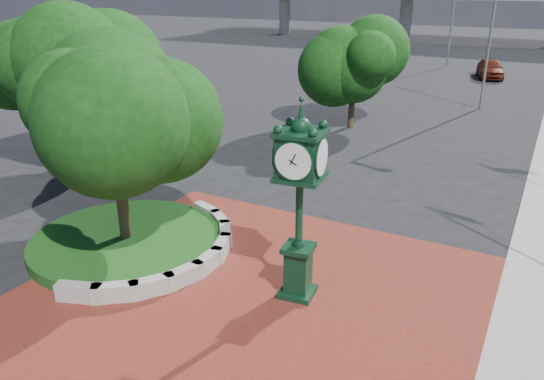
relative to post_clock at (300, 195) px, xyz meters
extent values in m
plane|color=black|center=(-1.14, -0.08, -2.99)|extent=(200.00, 200.00, 0.00)
cube|color=maroon|center=(-1.14, -1.08, -2.97)|extent=(12.00, 12.00, 0.04)
cube|color=#9E9B93|center=(-5.04, -3.08, -2.72)|extent=(1.29, 0.76, 0.54)
cube|color=#9E9B93|center=(-4.19, -2.61, -2.72)|extent=(1.20, 1.04, 0.54)
cube|color=#9E9B93|center=(-3.52, -1.91, -2.72)|extent=(1.00, 1.22, 0.54)
cube|color=#9E9B93|center=(-3.09, -1.04, -2.72)|extent=(0.71, 1.30, 0.54)
cube|color=#9E9B93|center=(-2.94, -0.08, -2.72)|extent=(0.35, 1.25, 0.54)
cube|color=#9E9B93|center=(-3.09, 0.89, -2.72)|extent=(0.71, 1.30, 0.54)
cube|color=#9E9B93|center=(-3.52, 1.76, -2.72)|extent=(1.00, 1.22, 0.54)
cube|color=#9E9B93|center=(-4.19, 2.46, -2.72)|extent=(1.20, 1.04, 0.54)
cube|color=#9E9B93|center=(-5.04, 2.93, -2.72)|extent=(1.29, 0.76, 0.54)
cylinder|color=#154918|center=(-6.14, -0.08, -2.79)|extent=(6.10, 6.10, 0.40)
cylinder|color=#9E9B93|center=(-36.14, 69.92, 0.01)|extent=(1.80, 1.80, 6.00)
cylinder|color=#9E9B93|center=(-16.14, 69.92, 0.01)|extent=(1.80, 1.80, 6.00)
cylinder|color=#38281C|center=(-6.14, -0.08, -1.90)|extent=(0.36, 0.36, 2.17)
sphere|color=black|center=(-6.14, -0.08, 0.74)|extent=(5.20, 5.20, 5.20)
cylinder|color=#38281C|center=(-14.14, 4.92, -1.76)|extent=(0.36, 0.36, 2.45)
sphere|color=black|center=(-14.14, 4.92, 1.14)|extent=(5.60, 5.60, 5.60)
cylinder|color=#38281C|center=(-5.14, 17.92, -2.03)|extent=(0.36, 0.36, 1.92)
sphere|color=black|center=(-5.14, 17.92, 0.26)|extent=(4.40, 4.40, 4.40)
cube|color=black|center=(0.00, 0.00, -2.90)|extent=(1.02, 1.02, 0.18)
cube|color=black|center=(0.00, 0.00, -2.19)|extent=(0.70, 0.70, 1.26)
cube|color=black|center=(0.00, 0.00, -1.52)|extent=(0.89, 0.89, 0.14)
cylinder|color=black|center=(0.00, 0.00, -0.48)|extent=(0.19, 0.19, 1.95)
cube|color=black|center=(0.00, 0.00, 1.08)|extent=(1.15, 1.15, 1.03)
cylinder|color=white|center=(0.07, -0.53, 1.08)|extent=(0.92, 0.18, 0.92)
cylinder|color=white|center=(-0.07, 0.53, 1.08)|extent=(0.92, 0.18, 0.92)
cylinder|color=white|center=(-0.53, -0.07, 1.08)|extent=(0.18, 0.92, 0.92)
cylinder|color=white|center=(0.53, 0.07, 1.08)|extent=(0.18, 0.92, 0.92)
sphere|color=black|center=(0.00, 0.00, 1.79)|extent=(0.50, 0.50, 0.50)
cone|color=black|center=(0.00, 0.00, 2.16)|extent=(0.21, 0.21, 0.57)
imported|color=#591C0C|center=(-0.28, 40.30, -2.13)|extent=(3.13, 5.36, 1.71)
cylinder|color=slate|center=(0.90, 26.84, 1.89)|extent=(0.17, 0.17, 9.75)
cylinder|color=slate|center=(-5.01, 45.39, 2.11)|extent=(0.18, 0.18, 10.20)
camera|label=1|loc=(5.34, -11.40, 5.09)|focal=35.00mm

